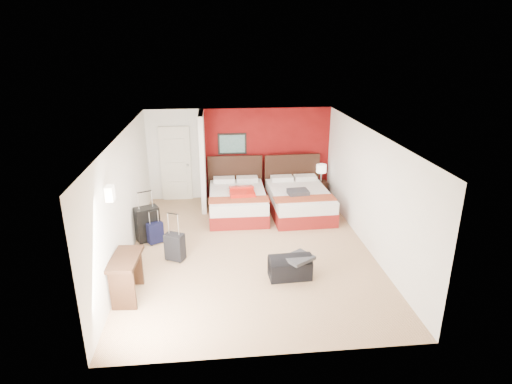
{
  "coord_description": "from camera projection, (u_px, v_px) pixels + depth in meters",
  "views": [
    {
      "loc": [
        -0.69,
        -8.05,
        4.22
      ],
      "look_at": [
        0.21,
        0.8,
        1.0
      ],
      "focal_mm": 29.64,
      "sensor_mm": 36.0,
      "label": 1
    }
  ],
  "objects": [
    {
      "name": "room_walls",
      "position": [
        184.0,
        175.0,
        9.8
      ],
      "size": [
        5.02,
        6.52,
        2.5
      ],
      "color": "white",
      "rests_on": "ground"
    },
    {
      "name": "suitcase_navy",
      "position": [
        155.0,
        234.0,
        9.21
      ],
      "size": [
        0.39,
        0.34,
        0.46
      ],
      "primitive_type": "cube",
      "rotation": [
        0.0,
        0.0,
        0.54
      ],
      "color": "black",
      "rests_on": "ground"
    },
    {
      "name": "duffel_bag",
      "position": [
        290.0,
        268.0,
        7.89
      ],
      "size": [
        0.8,
        0.45,
        0.4
      ],
      "primitive_type": "cube",
      "rotation": [
        0.0,
        0.0,
        0.04
      ],
      "color": "black",
      "rests_on": "ground"
    },
    {
      "name": "red_suitcase_open",
      "position": [
        242.0,
        191.0,
        10.54
      ],
      "size": [
        0.64,
        0.86,
        0.1
      ],
      "primitive_type": "cube",
      "rotation": [
        0.0,
        0.0,
        0.05
      ],
      "color": "red",
      "rests_on": "bed_left"
    },
    {
      "name": "red_accent_panel",
      "position": [
        267.0,
        153.0,
        11.7
      ],
      "size": [
        3.5,
        0.04,
        2.5
      ],
      "primitive_type": "cube",
      "color": "maroon",
      "rests_on": "ground"
    },
    {
      "name": "table_lamp",
      "position": [
        321.0,
        173.0,
        11.65
      ],
      "size": [
        0.31,
        0.31,
        0.49
      ],
      "primitive_type": "cylinder",
      "rotation": [
        0.0,
        0.0,
        -0.15
      ],
      "color": "beige",
      "rests_on": "nightstand"
    },
    {
      "name": "ground",
      "position": [
        250.0,
        249.0,
        9.03
      ],
      "size": [
        6.5,
        6.5,
        0.0
      ],
      "primitive_type": "plane",
      "color": "tan",
      "rests_on": "ground"
    },
    {
      "name": "partition_wall",
      "position": [
        203.0,
        161.0,
        10.95
      ],
      "size": [
        0.12,
        1.2,
        2.5
      ],
      "primitive_type": "cube",
      "color": "silver",
      "rests_on": "ground"
    },
    {
      "name": "bed_left",
      "position": [
        238.0,
        203.0,
        10.75
      ],
      "size": [
        1.43,
        2.03,
        0.61
      ],
      "primitive_type": "cube",
      "rotation": [
        0.0,
        0.0,
        -0.01
      ],
      "color": "silver",
      "rests_on": "ground"
    },
    {
      "name": "bed_right",
      "position": [
        299.0,
        202.0,
        10.79
      ],
      "size": [
        1.52,
        2.13,
        0.62
      ],
      "primitive_type": "cube",
      "rotation": [
        0.0,
        0.0,
        0.03
      ],
      "color": "silver",
      "rests_on": "ground"
    },
    {
      "name": "jacket_bundle",
      "position": [
        298.0,
        192.0,
        10.38
      ],
      "size": [
        0.52,
        0.43,
        0.12
      ],
      "primitive_type": "cube",
      "rotation": [
        0.0,
        0.0,
        0.08
      ],
      "color": "#35353A",
      "rests_on": "bed_right"
    },
    {
      "name": "entry_door",
      "position": [
        176.0,
        164.0,
        11.51
      ],
      "size": [
        0.82,
        0.06,
        2.05
      ],
      "primitive_type": "cube",
      "color": "silver",
      "rests_on": "ground"
    },
    {
      "name": "nightstand",
      "position": [
        320.0,
        190.0,
        11.82
      ],
      "size": [
        0.36,
        0.36,
        0.5
      ],
      "primitive_type": "cube",
      "rotation": [
        0.0,
        0.0,
        0.0
      ],
      "color": "black",
      "rests_on": "ground"
    },
    {
      "name": "suitcase_charcoal",
      "position": [
        175.0,
        248.0,
        8.49
      ],
      "size": [
        0.43,
        0.37,
        0.55
      ],
      "primitive_type": "cube",
      "rotation": [
        0.0,
        0.0,
        -0.45
      ],
      "color": "black",
      "rests_on": "ground"
    },
    {
      "name": "suitcase_black",
      "position": [
        147.0,
        225.0,
        9.29
      ],
      "size": [
        0.59,
        0.5,
        0.75
      ],
      "primitive_type": "cube",
      "rotation": [
        0.0,
        0.0,
        0.44
      ],
      "color": "black",
      "rests_on": "ground"
    },
    {
      "name": "desk",
      "position": [
        127.0,
        277.0,
        7.24
      ],
      "size": [
        0.52,
        0.95,
        0.76
      ],
      "primitive_type": "cube",
      "rotation": [
        0.0,
        0.0,
        -0.07
      ],
      "color": "#311C10",
      "rests_on": "ground"
    },
    {
      "name": "jacket_draped",
      "position": [
        299.0,
        258.0,
        7.78
      ],
      "size": [
        0.64,
        0.62,
        0.07
      ],
      "primitive_type": "cube",
      "rotation": [
        0.0,
        0.0,
        0.58
      ],
      "color": "#333337",
      "rests_on": "duffel_bag"
    }
  ]
}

